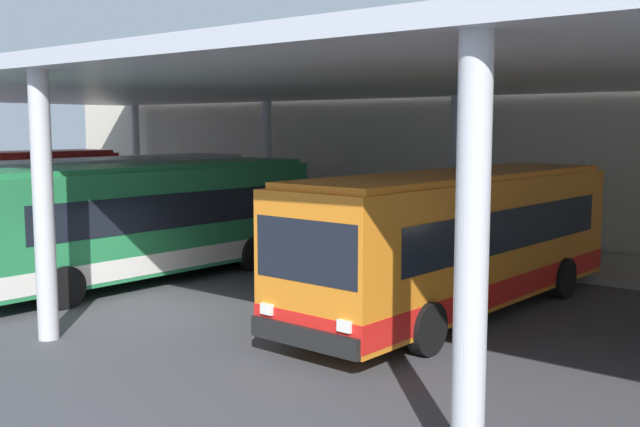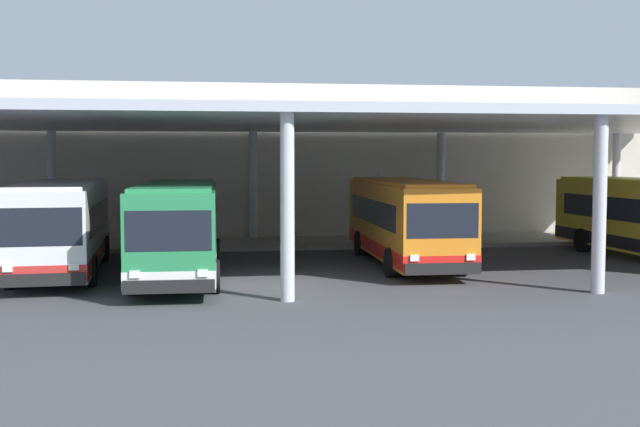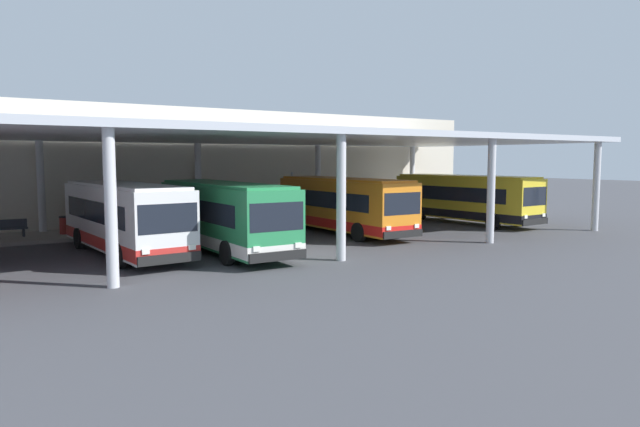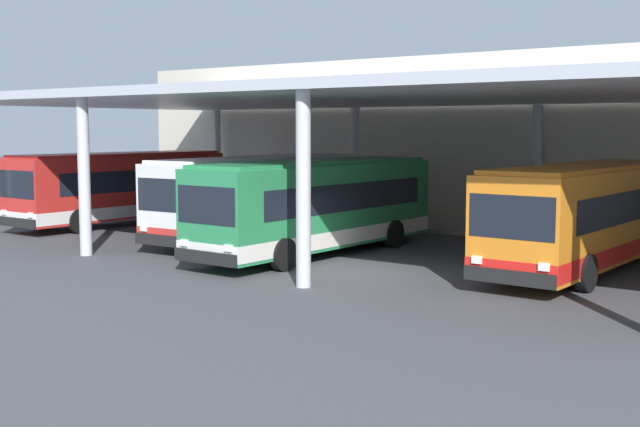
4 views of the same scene
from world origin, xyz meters
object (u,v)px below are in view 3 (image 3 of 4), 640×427
Objects in this scene: bus_middle_bay at (224,216)px; banner_sign at (292,193)px; bus_second_bay at (124,218)px; bus_far_bay at (343,205)px; trash_bin at (64,225)px; bench_waiting at (8,228)px; bus_departing at (465,198)px.

bus_middle_bay is 12.25m from banner_sign.
bus_middle_bay is (4.03, -1.70, 0.00)m from bus_second_bay.
bus_far_bay is 10.79× the size of trash_bin.
trash_bin reaches higher than bench_waiting.
bus_far_bay is at bearing 2.66° from bus_second_bay.
bus_far_bay is at bearing 179.65° from bus_departing.
bus_middle_bay reaches higher than bench_waiting.
trash_bin is at bearing 177.22° from banner_sign.
banner_sign is at bearing 44.71° from bus_middle_bay.
bus_second_bay is 4.37m from bus_middle_bay.
trash_bin is 0.31× the size of banner_sign.
bus_departing is (9.87, -0.06, 0.00)m from bus_far_bay.
trash_bin is at bearing 99.29° from bus_second_bay.
bus_second_bay is 10.87× the size of trash_bin.
trash_bin is (-5.27, 9.30, -0.98)m from bus_middle_bay.
bus_departing reaches higher than trash_bin.
bus_departing is 11.45m from banner_sign.
bench_waiting is (-16.26, 7.22, -0.99)m from bus_far_bay.
bus_second_bay is at bearing -63.34° from bench_waiting.
bus_second_bay and bus_departing have the same top height.
bench_waiting is at bearing 164.43° from bus_departing.
banner_sign is (8.71, 8.62, 0.32)m from bus_middle_bay.
banner_sign is (0.38, 6.34, 0.32)m from bus_far_bay.
bus_middle_bay and bus_far_bay have the same top height.
banner_sign is (12.73, 6.92, 0.32)m from bus_second_bay.
bus_far_bay is 9.87m from bus_departing.
bus_second_bay is 7.76m from trash_bin.
banner_sign reaches higher than bus_second_bay.
bus_far_bay is (12.35, 0.57, 0.00)m from bus_second_bay.
bus_far_bay is (8.33, 2.28, 0.00)m from bus_middle_bay.
bus_second_bay is at bearing -178.68° from bus_departing.
bench_waiting is 1.84× the size of trash_bin.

